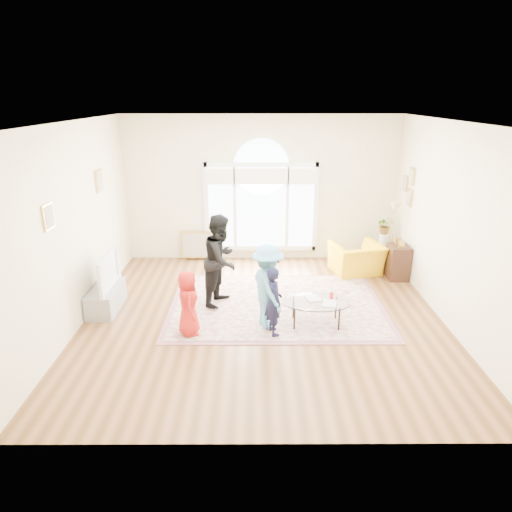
{
  "coord_description": "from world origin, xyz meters",
  "views": [
    {
      "loc": [
        -0.15,
        -6.98,
        3.58
      ],
      "look_at": [
        -0.12,
        0.3,
        1.0
      ],
      "focal_mm": 32.0,
      "sensor_mm": 36.0,
      "label": 1
    }
  ],
  "objects_px": {
    "coffee_table": "(316,302)",
    "armchair": "(357,259)",
    "tv_console": "(106,298)",
    "area_rug": "(277,305)",
    "television": "(103,271)"
  },
  "relations": [
    {
      "from": "coffee_table",
      "to": "armchair",
      "type": "bearing_deg",
      "value": 65.78
    },
    {
      "from": "armchair",
      "to": "tv_console",
      "type": "bearing_deg",
      "value": 5.4
    },
    {
      "from": "armchair",
      "to": "area_rug",
      "type": "bearing_deg",
      "value": 27.1
    },
    {
      "from": "coffee_table",
      "to": "armchair",
      "type": "distance_m",
      "value": 2.56
    },
    {
      "from": "area_rug",
      "to": "coffee_table",
      "type": "height_order",
      "value": "coffee_table"
    },
    {
      "from": "area_rug",
      "to": "tv_console",
      "type": "xyz_separation_m",
      "value": [
        -3.0,
        -0.16,
        0.2
      ]
    },
    {
      "from": "coffee_table",
      "to": "armchair",
      "type": "relative_size",
      "value": 1.15
    },
    {
      "from": "television",
      "to": "coffee_table",
      "type": "xyz_separation_m",
      "value": [
        3.59,
        -0.58,
        -0.33
      ]
    },
    {
      "from": "television",
      "to": "tv_console",
      "type": "bearing_deg",
      "value": 180.0
    },
    {
      "from": "area_rug",
      "to": "armchair",
      "type": "distance_m",
      "value": 2.36
    },
    {
      "from": "tv_console",
      "to": "armchair",
      "type": "distance_m",
      "value": 5.05
    },
    {
      "from": "area_rug",
      "to": "coffee_table",
      "type": "relative_size",
      "value": 3.15
    },
    {
      "from": "tv_console",
      "to": "television",
      "type": "relative_size",
      "value": 0.94
    },
    {
      "from": "coffee_table",
      "to": "area_rug",
      "type": "bearing_deg",
      "value": 131.54
    },
    {
      "from": "coffee_table",
      "to": "armchair",
      "type": "height_order",
      "value": "armchair"
    }
  ]
}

